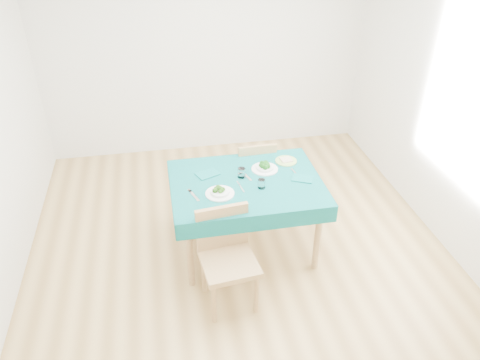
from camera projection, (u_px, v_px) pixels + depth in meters
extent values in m
cube|color=#9D7941|center=(240.00, 255.00, 4.51)|extent=(4.00, 4.50, 0.02)
cube|color=silver|center=(205.00, 47.00, 5.65)|extent=(4.00, 0.02, 2.70)
cube|color=silver|center=(464.00, 109.00, 4.10)|extent=(0.02, 4.50, 2.70)
cube|color=#085A59|center=(246.00, 216.00, 4.40)|extent=(1.36, 1.03, 0.76)
cube|color=#A27C4C|center=(229.00, 252.00, 3.72)|extent=(0.49, 0.52, 1.10)
cube|color=#A27C4C|center=(253.00, 169.00, 4.92)|extent=(0.41, 0.44, 0.97)
cube|color=silver|center=(194.00, 196.00, 4.01)|extent=(0.09, 0.19, 0.00)
cube|color=silver|center=(241.00, 187.00, 4.13)|extent=(0.04, 0.19, 0.00)
cube|color=silver|center=(247.00, 176.00, 4.28)|extent=(0.08, 0.18, 0.00)
cube|color=silver|center=(296.00, 174.00, 4.31)|extent=(0.05, 0.21, 0.00)
cube|color=#0B6362|center=(208.00, 174.00, 4.30)|extent=(0.23, 0.20, 0.01)
cube|color=#0B6362|center=(303.00, 179.00, 4.23)|extent=(0.23, 0.20, 0.01)
cylinder|color=white|center=(241.00, 173.00, 4.24)|extent=(0.07, 0.07, 0.09)
cylinder|color=white|center=(261.00, 184.00, 4.09)|extent=(0.07, 0.07, 0.08)
cylinder|color=#9FC962|center=(286.00, 161.00, 4.50)|extent=(0.21, 0.21, 0.01)
cube|color=beige|center=(286.00, 160.00, 4.50)|extent=(0.11, 0.11, 0.02)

